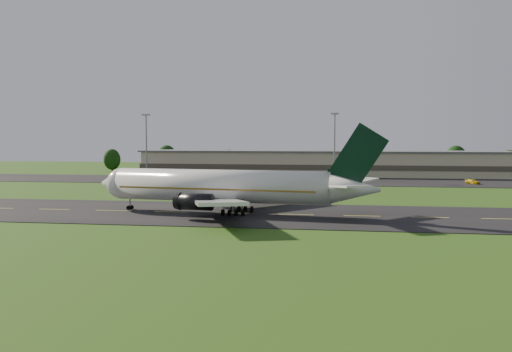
# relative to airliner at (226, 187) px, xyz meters

# --- Properties ---
(ground) EXTENTS (360.00, 360.00, 0.00)m
(ground) POSITION_rel_airliner_xyz_m (12.15, 0.10, -4.66)
(ground) COLOR #1F4812
(ground) RESTS_ON ground
(taxiway) EXTENTS (220.00, 30.00, 0.10)m
(taxiway) POSITION_rel_airliner_xyz_m (12.15, 0.10, -4.61)
(taxiway) COLOR black
(taxiway) RESTS_ON ground
(apron) EXTENTS (260.00, 30.00, 0.10)m
(apron) POSITION_rel_airliner_xyz_m (12.15, 72.10, -4.61)
(apron) COLOR black
(apron) RESTS_ON ground
(airliner) EXTENTS (51.19, 41.86, 15.57)m
(airliner) POSITION_rel_airliner_xyz_m (0.00, 0.00, 0.00)
(airliner) COLOR white
(airliner) RESTS_ON ground
(terminal) EXTENTS (145.00, 16.00, 8.40)m
(terminal) POSITION_rel_airliner_xyz_m (18.56, 96.29, -0.67)
(terminal) COLOR #B9AD8D
(terminal) RESTS_ON ground
(light_mast_west) EXTENTS (2.40, 1.20, 20.35)m
(light_mast_west) POSITION_rel_airliner_xyz_m (-42.85, 80.10, 8.08)
(light_mast_west) COLOR gray
(light_mast_west) RESTS_ON ground
(light_mast_centre) EXTENTS (2.40, 1.20, 20.35)m
(light_mast_centre) POSITION_rel_airliner_xyz_m (17.15, 80.10, 8.08)
(light_mast_centre) COLOR gray
(light_mast_centre) RESTS_ON ground
(tree_line) EXTENTS (199.44, 8.88, 10.40)m
(tree_line) POSITION_rel_airliner_xyz_m (43.15, 105.83, 0.40)
(tree_line) COLOR black
(tree_line) RESTS_ON ground
(service_vehicle_a) EXTENTS (2.65, 4.63, 1.48)m
(service_vehicle_a) POSITION_rel_airliner_xyz_m (-13.38, 66.70, -3.82)
(service_vehicle_a) COLOR orange
(service_vehicle_a) RESTS_ON apron
(service_vehicle_b) EXTENTS (4.12, 2.07, 1.30)m
(service_vehicle_b) POSITION_rel_airliner_xyz_m (-11.18, 73.98, -3.91)
(service_vehicle_b) COLOR #A80E0B
(service_vehicle_b) RESTS_ON apron
(service_vehicle_c) EXTENTS (3.07, 4.87, 1.25)m
(service_vehicle_c) POSITION_rel_airliner_xyz_m (18.00, 67.99, -3.93)
(service_vehicle_c) COLOR silver
(service_vehicle_c) RESTS_ON apron
(service_vehicle_d) EXTENTS (4.12, 4.61, 1.28)m
(service_vehicle_d) POSITION_rel_airliner_xyz_m (55.32, 68.47, -3.92)
(service_vehicle_d) COLOR yellow
(service_vehicle_d) RESTS_ON apron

